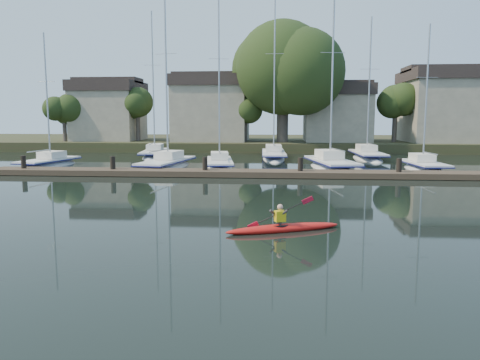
# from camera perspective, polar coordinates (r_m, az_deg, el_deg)

# --- Properties ---
(ground) EXTENTS (160.00, 160.00, 0.00)m
(ground) POSITION_cam_1_polar(r_m,az_deg,el_deg) (15.70, -1.44, -6.05)
(ground) COLOR black
(ground) RESTS_ON ground
(kayak) EXTENTS (3.89, 1.96, 1.27)m
(kayak) POSITION_cam_1_polar(r_m,az_deg,el_deg) (15.51, 5.26, -5.67)
(kayak) COLOR red
(kayak) RESTS_ON ground
(dock) EXTENTS (34.00, 2.00, 1.80)m
(dock) POSITION_cam_1_polar(r_m,az_deg,el_deg) (29.42, 1.50, 0.85)
(dock) COLOR #4A3C2A
(dock) RESTS_ON ground
(sailboat_0) EXTENTS (2.98, 7.17, 11.03)m
(sailboat_0) POSITION_cam_1_polar(r_m,az_deg,el_deg) (38.17, -22.22, 1.29)
(sailboat_0) COLOR silver
(sailboat_0) RESTS_ON ground
(sailboat_1) EXTENTS (3.38, 8.85, 14.11)m
(sailboat_1) POSITION_cam_1_polar(r_m,az_deg,el_deg) (34.56, -8.89, 1.13)
(sailboat_1) COLOR silver
(sailboat_1) RESTS_ON ground
(sailboat_2) EXTENTS (3.07, 8.38, 13.57)m
(sailboat_2) POSITION_cam_1_polar(r_m,az_deg,el_deg) (34.78, -2.50, 1.30)
(sailboat_2) COLOR silver
(sailboat_2) RESTS_ON ground
(sailboat_3) EXTENTS (3.86, 9.09, 14.22)m
(sailboat_3) POSITION_cam_1_polar(r_m,az_deg,el_deg) (34.29, 11.00, 1.00)
(sailboat_3) COLOR silver
(sailboat_3) RESTS_ON ground
(sailboat_4) EXTENTS (2.44, 6.72, 11.21)m
(sailboat_4) POSITION_cam_1_polar(r_m,az_deg,el_deg) (35.33, 21.43, 0.84)
(sailboat_4) COLOR silver
(sailboat_4) RESTS_ON ground
(sailboat_5) EXTENTS (3.15, 8.93, 14.47)m
(sailboat_5) POSITION_cam_1_polar(r_m,az_deg,el_deg) (44.57, -10.37, 2.59)
(sailboat_5) COLOR silver
(sailboat_5) RESTS_ON ground
(sailboat_6) EXTENTS (2.45, 9.99, 15.77)m
(sailboat_6) POSITION_cam_1_polar(r_m,az_deg,el_deg) (42.19, 4.12, 2.41)
(sailboat_6) COLOR silver
(sailboat_6) RESTS_ON ground
(sailboat_7) EXTENTS (2.49, 8.49, 13.58)m
(sailboat_7) POSITION_cam_1_polar(r_m,az_deg,el_deg) (42.88, 15.23, 2.21)
(sailboat_7) COLOR silver
(sailboat_7) RESTS_ON ground
(shore) EXTENTS (90.00, 25.25, 12.75)m
(shore) POSITION_cam_1_polar(r_m,az_deg,el_deg) (55.45, 4.76, 7.21)
(shore) COLOR #2A351A
(shore) RESTS_ON ground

